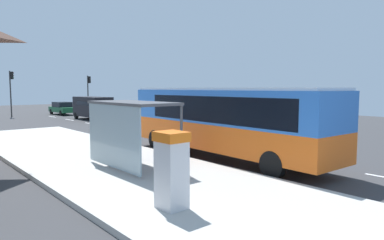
{
  "coord_description": "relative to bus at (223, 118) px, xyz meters",
  "views": [
    {
      "loc": [
        -12.92,
        -10.31,
        3.2
      ],
      "look_at": [
        -1.0,
        3.59,
        1.5
      ],
      "focal_mm": 32.42,
      "sensor_mm": 36.0,
      "label": 1
    }
  ],
  "objects": [
    {
      "name": "ground_plane",
      "position": [
        1.71,
        13.39,
        -1.86
      ],
      "size": [
        56.0,
        92.0,
        0.04
      ],
      "primitive_type": "cube",
      "color": "#38383A"
    },
    {
      "name": "sidewalk_platform",
      "position": [
        -4.69,
        1.39,
        -1.75
      ],
      "size": [
        6.2,
        30.0,
        0.18
      ],
      "primitive_type": "cube",
      "color": "beige",
      "rests_on": "ground"
    },
    {
      "name": "lane_stripe_seg_1",
      "position": [
        1.96,
        -1.61,
        -1.84
      ],
      "size": [
        0.16,
        2.2,
        0.01
      ],
      "primitive_type": "cube",
      "color": "silver",
      "rests_on": "ground"
    },
    {
      "name": "lane_stripe_seg_2",
      "position": [
        1.96,
        3.39,
        -1.84
      ],
      "size": [
        0.16,
        2.2,
        0.01
      ],
      "primitive_type": "cube",
      "color": "silver",
      "rests_on": "ground"
    },
    {
      "name": "lane_stripe_seg_3",
      "position": [
        1.96,
        8.39,
        -1.84
      ],
      "size": [
        0.16,
        2.2,
        0.01
      ],
      "primitive_type": "cube",
      "color": "silver",
      "rests_on": "ground"
    },
    {
      "name": "lane_stripe_seg_4",
      "position": [
        1.96,
        13.39,
        -1.84
      ],
      "size": [
        0.16,
        2.2,
        0.01
      ],
      "primitive_type": "cube",
      "color": "silver",
      "rests_on": "ground"
    },
    {
      "name": "lane_stripe_seg_5",
      "position": [
        1.96,
        18.39,
        -1.84
      ],
      "size": [
        0.16,
        2.2,
        0.01
      ],
      "primitive_type": "cube",
      "color": "silver",
      "rests_on": "ground"
    },
    {
      "name": "lane_stripe_seg_6",
      "position": [
        1.96,
        23.39,
        -1.84
      ],
      "size": [
        0.16,
        2.2,
        0.01
      ],
      "primitive_type": "cube",
      "color": "silver",
      "rests_on": "ground"
    },
    {
      "name": "lane_stripe_seg_7",
      "position": [
        1.96,
        28.39,
        -1.84
      ],
      "size": [
        0.16,
        2.2,
        0.01
      ],
      "primitive_type": "cube",
      "color": "silver",
      "rests_on": "ground"
    },
    {
      "name": "bus",
      "position": [
        0.0,
        0.0,
        0.0
      ],
      "size": [
        2.91,
        11.09,
        3.21
      ],
      "color": "orange",
      "rests_on": "ground"
    },
    {
      "name": "white_van",
      "position": [
        3.91,
        22.16,
        -0.5
      ],
      "size": [
        2.05,
        5.21,
        2.3
      ],
      "color": "black",
      "rests_on": "ground"
    },
    {
      "name": "sedan_near",
      "position": [
        4.01,
        30.72,
        -1.05
      ],
      "size": [
        1.96,
        4.46,
        1.52
      ],
      "color": "#195933",
      "rests_on": "ground"
    },
    {
      "name": "ticket_machine",
      "position": [
        -6.07,
        -4.14,
        -0.67
      ],
      "size": [
        0.66,
        0.76,
        1.94
      ],
      "color": "silver",
      "rests_on": "sidewalk_platform"
    },
    {
      "name": "recycling_bin_red",
      "position": [
        -2.49,
        0.6,
        -1.19
      ],
      "size": [
        0.52,
        0.52,
        0.95
      ],
      "primitive_type": "cylinder",
      "color": "red",
      "rests_on": "sidewalk_platform"
    },
    {
      "name": "recycling_bin_blue",
      "position": [
        -2.49,
        1.3,
        -1.19
      ],
      "size": [
        0.52,
        0.52,
        0.95
      ],
      "primitive_type": "cylinder",
      "color": "blue",
      "rests_on": "sidewalk_platform"
    },
    {
      "name": "traffic_light_near_side",
      "position": [
        7.21,
        30.39,
        1.31
      ],
      "size": [
        0.49,
        0.28,
        4.72
      ],
      "color": "#2D2D2D",
      "rests_on": "ground"
    },
    {
      "name": "traffic_light_far_side",
      "position": [
        -1.39,
        31.19,
        1.53
      ],
      "size": [
        0.49,
        0.28,
        5.07
      ],
      "color": "#2D2D2D",
      "rests_on": "ground"
    },
    {
      "name": "bus_shelter",
      "position": [
        -4.7,
        0.5,
        0.25
      ],
      "size": [
        1.8,
        4.0,
        2.5
      ],
      "color": "#4C4C51",
      "rests_on": "sidewalk_platform"
    }
  ]
}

